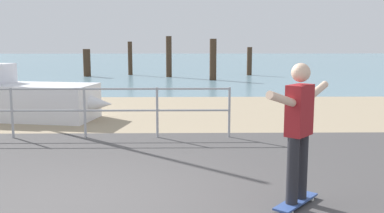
% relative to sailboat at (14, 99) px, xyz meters
% --- Properties ---
extents(beach_strip, '(24.00, 6.00, 0.04)m').
position_rel_sailboat_xyz_m(beach_strip, '(3.22, 1.15, -0.53)').
color(beach_strip, tan).
rests_on(beach_strip, ground).
extents(sea_surface, '(72.00, 50.00, 0.04)m').
position_rel_sailboat_xyz_m(sea_surface, '(3.22, 29.15, -0.53)').
color(sea_surface, slate).
rests_on(sea_surface, ground).
extents(railing_fence, '(8.87, 0.05, 1.05)m').
position_rel_sailboat_xyz_m(railing_fence, '(0.82, -2.25, 0.16)').
color(railing_fence, '#9EA0A5').
rests_on(railing_fence, ground).
extents(sailboat, '(5.06, 2.19, 5.80)m').
position_rel_sailboat_xyz_m(sailboat, '(0.00, 0.00, 0.00)').
color(sailboat, silver).
rests_on(sailboat, ground).
extents(skateboard, '(0.67, 0.74, 0.08)m').
position_rel_sailboat_xyz_m(skateboard, '(5.66, -6.03, -0.46)').
color(skateboard, '#334C8C').
rests_on(skateboard, ground).
extents(skateboarder, '(1.01, 1.16, 1.65)m').
position_rel_sailboat_xyz_m(skateboarder, '(5.66, -6.03, 0.49)').
color(skateboarder, '#26262B').
rests_on(skateboarder, skateboard).
extents(groyne_post_0, '(0.40, 0.40, 1.51)m').
position_rel_sailboat_xyz_m(groyne_post_0, '(-1.06, 13.06, 0.23)').
color(groyne_post_0, '#422D1E').
rests_on(groyne_post_0, ground).
extents(groyne_post_1, '(0.25, 0.25, 1.91)m').
position_rel_sailboat_xyz_m(groyne_post_1, '(1.20, 13.99, 0.43)').
color(groyne_post_1, '#422D1E').
rests_on(groyne_post_1, ground).
extents(groyne_post_2, '(0.30, 0.30, 2.20)m').
position_rel_sailboat_xyz_m(groyne_post_2, '(3.45, 12.56, 0.57)').
color(groyne_post_2, '#422D1E').
rests_on(groyne_post_2, ground).
extents(groyne_post_3, '(0.34, 0.34, 2.06)m').
position_rel_sailboat_xyz_m(groyne_post_3, '(5.71, 10.66, 0.50)').
color(groyne_post_3, '#422D1E').
rests_on(groyne_post_3, ground).
extents(groyne_post_4, '(0.28, 0.28, 1.60)m').
position_rel_sailboat_xyz_m(groyne_post_4, '(7.97, 13.71, 0.27)').
color(groyne_post_4, '#422D1E').
rests_on(groyne_post_4, ground).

